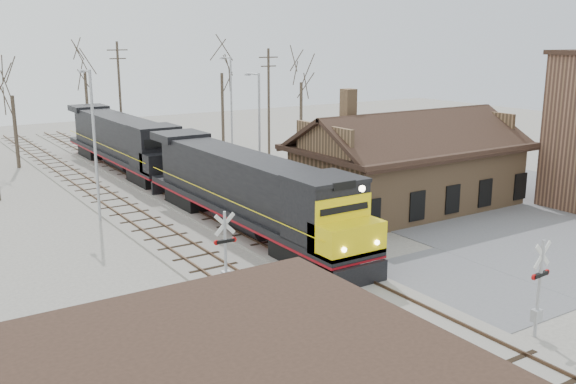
{
  "coord_description": "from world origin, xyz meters",
  "views": [
    {
      "loc": [
        -17.59,
        -18.76,
        11.05
      ],
      "look_at": [
        0.48,
        9.0,
        3.07
      ],
      "focal_mm": 40.0,
      "sensor_mm": 36.0,
      "label": 1
    }
  ],
  "objects": [
    {
      "name": "streetlight_a",
      "position": [
        -6.49,
        19.84,
        5.16
      ],
      "size": [
        0.25,
        2.04,
        9.24
      ],
      "color": "#A5A8AD",
      "rests_on": "ground"
    },
    {
      "name": "streetlight_c",
      "position": [
        10.57,
        34.28,
        5.22
      ],
      "size": [
        0.25,
        2.04,
        9.37
      ],
      "color": "#A5A8AD",
      "rests_on": "ground"
    },
    {
      "name": "track_siding",
      "position": [
        -4.5,
        15.0,
        0.07
      ],
      "size": [
        3.4,
        90.0,
        0.24
      ],
      "color": "#A7A297",
      "rests_on": "ground"
    },
    {
      "name": "tree_c",
      "position": [
        1.58,
        49.41,
        8.87
      ],
      "size": [
        5.08,
        5.08,
        12.45
      ],
      "color": "#382D23",
      "rests_on": "ground"
    },
    {
      "name": "crossbuck_near",
      "position": [
        2.48,
        -5.11,
        1.82
      ],
      "size": [
        1.1,
        0.29,
        3.84
      ],
      "rotation": [
        0.0,
        0.0,
        0.08
      ],
      "color": "#A5A8AD",
      "rests_on": "ground"
    },
    {
      "name": "locomotive_trailing",
      "position": [
        0.0,
        33.76,
        2.48
      ],
      "size": [
        3.18,
        21.29,
        4.48
      ],
      "color": "black",
      "rests_on": "ground"
    },
    {
      "name": "tree_e",
      "position": [
        19.31,
        35.47,
        7.76
      ],
      "size": [
        4.45,
        4.45,
        10.9
      ],
      "color": "#382D23",
      "rests_on": "ground"
    },
    {
      "name": "crossbuck_far",
      "position": [
        -5.4,
        4.96,
        1.8
      ],
      "size": [
        1.08,
        0.28,
        3.8
      ],
      "rotation": [
        0.0,
        0.0,
        3.1
      ],
      "color": "#A5A8AD",
      "rests_on": "ground"
    },
    {
      "name": "utility_pole_b",
      "position": [
        2.75,
        42.17,
        5.59
      ],
      "size": [
        2.0,
        0.24,
        10.73
      ],
      "color": "#382D23",
      "rests_on": "ground"
    },
    {
      "name": "track_main",
      "position": [
        0.0,
        15.0,
        0.07
      ],
      "size": [
        3.4,
        90.0,
        0.24
      ],
      "color": "#A7A297",
      "rests_on": "ground"
    },
    {
      "name": "tree_d",
      "position": [
        12.88,
        40.42,
        8.8
      ],
      "size": [
        5.04,
        5.04,
        12.35
      ],
      "color": "#382D23",
      "rests_on": "ground"
    },
    {
      "name": "parking_lot",
      "position": [
        18.0,
        4.0,
        0.02
      ],
      "size": [
        22.0,
        26.0,
        0.03
      ],
      "primitive_type": "cube",
      "color": "#5D5D61",
      "rests_on": "ground"
    },
    {
      "name": "streetlight_b",
      "position": [
        6.97,
        23.1,
        4.78
      ],
      "size": [
        0.25,
        2.04,
        8.5
      ],
      "color": "#A5A8AD",
      "rests_on": "ground"
    },
    {
      "name": "tree_b",
      "position": [
        -7.33,
        40.11,
        7.29
      ],
      "size": [
        4.18,
        4.18,
        10.25
      ],
      "color": "#382D23",
      "rests_on": "ground"
    },
    {
      "name": "ground",
      "position": [
        0.0,
        0.0,
        0.0
      ],
      "size": [
        140.0,
        140.0,
        0.0
      ],
      "primitive_type": "plane",
      "color": "#A7A297",
      "rests_on": "ground"
    },
    {
      "name": "depot",
      "position": [
        11.99,
        12.0,
        2.41
      ],
      "size": [
        15.2,
        9.31,
        7.9
      ],
      "color": "#8D6B49",
      "rests_on": "ground"
    },
    {
      "name": "road",
      "position": [
        0.0,
        0.0,
        0.01
      ],
      "size": [
        60.0,
        9.0,
        0.03
      ],
      "primitive_type": "cube",
      "color": "#5D5D61",
      "rests_on": "ground"
    },
    {
      "name": "utility_pole_c",
      "position": [
        13.6,
        32.44,
        5.29
      ],
      "size": [
        2.0,
        0.24,
        10.12
      ],
      "color": "#382D23",
      "rests_on": "ground"
    },
    {
      "name": "locomotive_lead",
      "position": [
        0.0,
        12.2,
        2.48
      ],
      "size": [
        3.18,
        21.29,
        4.73
      ],
      "color": "black",
      "rests_on": "ground"
    }
  ]
}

